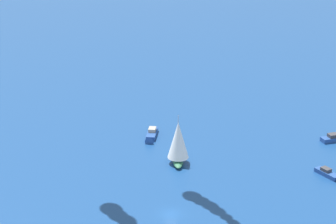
{
  "coord_description": "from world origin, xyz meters",
  "views": [
    {
      "loc": [
        107.22,
        16.64,
        64.93
      ],
      "look_at": [
        -0.62,
        -0.65,
        22.45
      ],
      "focal_mm": 64.44,
      "sensor_mm": 36.0,
      "label": 1
    }
  ],
  "objects": [
    {
      "name": "sailboat_outer_ring_c",
      "position": [
        -24.09,
        -1.93,
        5.53
      ],
      "size": [
        9.69,
        5.93,
        12.11
      ],
      "color": "#33704C",
      "rests_on": "ground_plane"
    },
    {
      "name": "motorboat_mid_cluster",
      "position": [
        -22.15,
        34.22,
        0.62
      ],
      "size": [
        7.18,
        6.84,
        2.29
      ],
      "color": "#23478C",
      "rests_on": "ground_plane"
    },
    {
      "name": "motorboat_outer_ring_a",
      "position": [
        -38.14,
        -11.17,
        0.72
      ],
      "size": [
        9.31,
        2.85,
        2.67
      ],
      "color": "#23478C",
      "rests_on": "ground_plane"
    },
    {
      "name": "ground_plane",
      "position": [
        0.0,
        0.0,
        0.0
      ],
      "size": [
        2000.0,
        2000.0,
        0.0
      ],
      "primitive_type": "plane",
      "color": "navy"
    }
  ]
}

